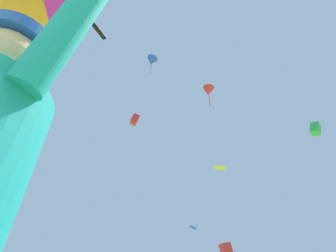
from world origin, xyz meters
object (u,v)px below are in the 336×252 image
object	(u,v)px
distant_kite_green_mid_left	(315,129)
distant_kite_red_far_center	(227,251)
distant_kite_blue_high_left	(193,227)
distant_kite_red_low_right	(135,120)
distant_kite_red_mid_right	(208,91)
distant_kite_blue_overhead_distant	(151,61)
distant_kite_yellow_high_right	(220,167)

from	to	relation	value
distant_kite_green_mid_left	distant_kite_red_far_center	world-z (taller)	distant_kite_green_mid_left
distant_kite_green_mid_left	distant_kite_blue_high_left	bearing A→B (deg)	128.29
distant_kite_red_low_right	distant_kite_red_mid_right	bearing A→B (deg)	-30.80
distant_kite_red_low_right	distant_kite_green_mid_left	size ratio (longest dim) A/B	0.84
distant_kite_green_mid_left	distant_kite_blue_overhead_distant	bearing A→B (deg)	-154.22
distant_kite_yellow_high_right	distant_kite_blue_overhead_distant	bearing A→B (deg)	-139.57
distant_kite_red_far_center	distant_kite_yellow_high_right	bearing A→B (deg)	-81.32
distant_kite_yellow_high_right	distant_kite_red_low_right	bearing A→B (deg)	179.55
distant_kite_blue_high_left	distant_kite_blue_overhead_distant	size ratio (longest dim) A/B	0.57
distant_kite_red_far_center	distant_kite_blue_overhead_distant	bearing A→B (deg)	-125.91
distant_kite_green_mid_left	distant_kite_blue_overhead_distant	distance (m)	14.62
distant_kite_red_mid_right	distant_kite_blue_overhead_distant	distance (m)	6.11
distant_kite_blue_overhead_distant	distant_kite_yellow_high_right	bearing A→B (deg)	40.43
distant_kite_red_low_right	distant_kite_blue_overhead_distant	bearing A→B (deg)	-58.64
distant_kite_red_mid_right	distant_kite_blue_high_left	xyz separation A→B (m)	(-3.46, 21.25, -2.43)
distant_kite_blue_overhead_distant	distant_kite_red_far_center	size ratio (longest dim) A/B	1.84
distant_kite_green_mid_left	distant_kite_red_mid_right	xyz separation A→B (m)	(-8.44, -6.17, -0.30)
distant_kite_red_mid_right	distant_kite_red_far_center	xyz separation A→B (m)	(-0.08, 5.73, -8.72)
distant_kite_red_low_right	distant_kite_blue_high_left	distance (m)	18.13
distant_kite_blue_high_left	distant_kite_red_low_right	bearing A→B (deg)	-99.86
distant_kite_red_low_right	distant_kite_red_far_center	distance (m)	12.39
distant_kite_yellow_high_right	distant_kite_red_far_center	size ratio (longest dim) A/B	1.00
distant_kite_red_low_right	distant_kite_red_far_center	size ratio (longest dim) A/B	0.97
distant_kite_green_mid_left	distant_kite_red_far_center	distance (m)	12.42
distant_kite_green_mid_left	distant_kite_blue_high_left	world-z (taller)	distant_kite_green_mid_left
distant_kite_red_mid_right	distant_kite_blue_overhead_distant	xyz separation A→B (m)	(-4.17, 0.07, 4.45)
distant_kite_blue_overhead_distant	distant_kite_yellow_high_right	xyz separation A→B (m)	(4.39, 3.74, -8.22)
distant_kite_blue_high_left	distant_kite_yellow_high_right	distance (m)	17.87
distant_kite_red_mid_right	distant_kite_yellow_high_right	world-z (taller)	distant_kite_red_mid_right
distant_kite_yellow_high_right	distant_kite_red_far_center	bearing A→B (deg)	98.68
distant_kite_blue_overhead_distant	distant_kite_yellow_high_right	distance (m)	10.04
distant_kite_blue_overhead_distant	distant_kite_red_mid_right	bearing A→B (deg)	-1.02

